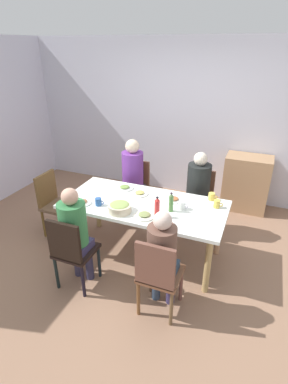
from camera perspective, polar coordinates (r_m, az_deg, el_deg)
name	(u,v)px	position (r m, az deg, el deg)	size (l,w,h in m)	color
ground_plane	(144,253)	(4.01, 0.00, -11.56)	(6.93, 6.93, 0.00)	#8F6951
wall_back	(190,121)	(5.26, 8.69, 13.26)	(6.01, 0.12, 2.60)	silver
dining_table	(144,209)	(3.64, 0.00, -3.24)	(1.95, 0.93, 0.75)	white
chair_0	(135,187)	(4.57, -1.70, 1.04)	(0.40, 0.40, 0.90)	brown
person_0	(132,174)	(4.40, -2.21, 3.50)	(0.31, 0.31, 1.27)	#414143
chair_1	(71,250)	(3.32, -13.65, -10.60)	(0.40, 0.40, 0.90)	black
person_1	(74,230)	(3.27, -13.10, -6.98)	(0.30, 0.30, 1.19)	#353048
chair_2	(158,273)	(2.95, 2.73, -15.23)	(0.40, 0.40, 0.90)	brown
person_2	(162,254)	(2.91, 3.43, -11.67)	(0.30, 0.30, 1.14)	#2C3B51
chair_3	(198,198)	(4.31, 10.29, -1.07)	(0.40, 0.40, 0.90)	brown
person_3	(198,187)	(4.14, 10.25, 1.02)	(0.32, 0.32, 1.21)	navy
chair_4	(54,201)	(4.35, -16.80, -1.57)	(0.40, 0.40, 0.90)	brown
plate_0	(144,215)	(3.33, 0.08, -4.46)	(0.24, 0.24, 0.04)	silver
plate_1	(82,202)	(3.67, -11.73, -1.93)	(0.23, 0.23, 0.04)	white
plate_2	(174,199)	(3.68, 5.65, -1.41)	(0.21, 0.21, 0.04)	silver
plate_3	(125,188)	(3.97, -3.68, 0.84)	(0.22, 0.22, 0.04)	silver
plate_4	(140,193)	(3.81, -0.82, -0.26)	(0.21, 0.21, 0.04)	white
bowl_0	(120,207)	(3.41, -4.66, -2.92)	(0.27, 0.27, 0.11)	beige
cup_0	(212,197)	(3.75, 12.77, -0.85)	(0.11, 0.08, 0.09)	#ECC54D
cup_1	(99,202)	(3.58, -8.64, -1.87)	(0.11, 0.07, 0.09)	#2B5596
cup_2	(217,204)	(3.59, 13.71, -2.22)	(0.11, 0.07, 0.10)	gold
cup_3	(182,205)	(3.48, 7.30, -2.53)	(0.11, 0.08, 0.10)	white
bottle_0	(171,203)	(3.40, 5.17, -2.03)	(0.05, 0.05, 0.23)	#508341
bottle_1	(157,208)	(3.27, 2.51, -2.97)	(0.06, 0.06, 0.25)	red
side_cabinet	(246,183)	(5.10, 18.82, 1.61)	(0.70, 0.44, 0.90)	tan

